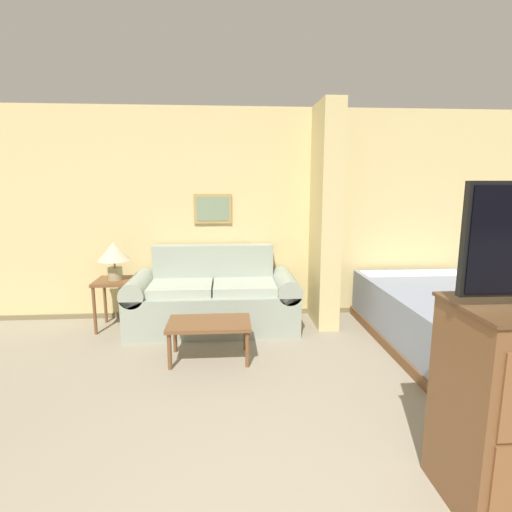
% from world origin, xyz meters
% --- Properties ---
extents(wall_back, '(7.21, 0.16, 2.60)m').
position_xyz_m(wall_back, '(-0.00, 3.82, 1.29)').
color(wall_back, '#DBC484').
rests_on(wall_back, ground_plane).
extents(wall_partition_pillar, '(0.24, 0.68, 2.60)m').
position_xyz_m(wall_partition_pillar, '(0.80, 3.42, 1.30)').
color(wall_partition_pillar, '#DBC484').
rests_on(wall_partition_pillar, ground_plane).
extents(couch, '(1.97, 0.84, 0.95)m').
position_xyz_m(couch, '(-0.54, 3.34, 0.34)').
color(couch, '#99A393').
rests_on(couch, ground_plane).
extents(coffee_table, '(0.79, 0.47, 0.38)m').
position_xyz_m(coffee_table, '(-0.55, 2.44, 0.34)').
color(coffee_table, brown).
rests_on(coffee_table, ground_plane).
extents(side_table, '(0.46, 0.46, 0.59)m').
position_xyz_m(side_table, '(-1.67, 3.38, 0.49)').
color(side_table, brown).
rests_on(side_table, ground_plane).
extents(table_lamp, '(0.37, 0.37, 0.44)m').
position_xyz_m(table_lamp, '(-1.67, 3.38, 0.89)').
color(table_lamp, tan).
rests_on(table_lamp, side_table).
extents(bed, '(1.42, 2.17, 0.59)m').
position_xyz_m(bed, '(1.95, 2.64, 0.30)').
color(bed, brown).
rests_on(bed, ground_plane).
extents(backpack, '(0.27, 0.23, 0.46)m').
position_xyz_m(backpack, '(2.15, 2.20, 0.82)').
color(backpack, '#471E19').
rests_on(backpack, bed).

